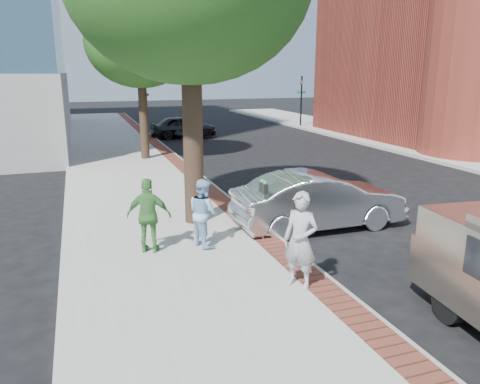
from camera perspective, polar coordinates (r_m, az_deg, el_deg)
name	(u,v)px	position (r m, az deg, el deg)	size (l,w,h in m)	color
ground	(239,248)	(11.27, -0.17, -6.79)	(120.00, 120.00, 0.00)	black
sidewalk	(134,179)	(18.48, -12.74, 1.56)	(5.00, 60.00, 0.15)	#9E9991
brick_strip	(190,173)	(18.82, -6.09, 2.32)	(0.60, 60.00, 0.01)	brown
curb	(199,174)	(18.92, -5.05, 2.16)	(0.10, 60.00, 0.15)	gray
sidewalk_far	(463,155)	(25.67, 25.55, 4.05)	(5.00, 60.00, 0.15)	#9E9991
signal_near	(144,100)	(32.28, -11.64, 10.91)	(0.70, 0.15, 3.80)	black
signal_far	(301,97)	(35.73, 7.48, 11.40)	(0.70, 0.15, 3.80)	black
tree_far	(140,43)	(22.16, -12.11, 17.29)	(4.80, 4.80, 7.14)	black
parking_meter	(263,197)	(11.10, 2.87, -0.60)	(0.12, 0.32, 1.47)	gray
person_gray	(300,240)	(8.73, 7.37, -5.87)	(0.67, 0.44, 1.84)	#A3A2A7
person_officer	(203,213)	(10.78, -4.48, -2.53)	(0.77, 0.60, 1.59)	#97C1E9
person_green	(149,216)	(10.55, -11.04, -2.85)	(0.99, 0.41, 1.69)	#488B3F
sedan_silver	(319,201)	(12.62, 9.59, -1.04)	(1.60, 4.60, 1.52)	silver
bg_car	(183,127)	(30.07, -6.92, 7.90)	(1.67, 4.14, 1.41)	black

